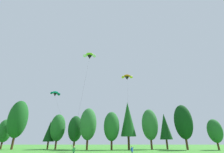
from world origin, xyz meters
TOP-DOWN VIEW (x-y plane):
  - treeline_tree_a at (-33.60, 53.36)m, footprint 4.30×4.30m
  - treeline_tree_b at (-28.52, 50.68)m, footprint 5.85×5.85m
  - treeline_tree_c at (-18.57, 53.16)m, footprint 3.50×3.50m
  - treeline_tree_d at (-15.67, 52.12)m, footprint 4.69×4.69m
  - treeline_tree_e at (-9.90, 51.89)m, footprint 4.54×4.54m
  - treeline_tree_f at (-5.30, 48.68)m, footprint 5.06×5.06m
  - treeline_tree_g at (1.90, 48.68)m, footprint 4.75×4.75m
  - treeline_tree_h at (7.11, 50.12)m, footprint 4.76×4.76m
  - treeline_tree_i at (14.30, 51.67)m, footprint 5.12×5.12m
  - treeline_tree_j at (19.58, 53.09)m, footprint 4.03×4.03m
  - treeline_tree_k at (24.15, 48.99)m, footprint 5.35×5.35m
  - treeline_tree_l at (33.09, 48.69)m, footprint 4.15×4.15m
  - kite_flyer_near at (-3.82, 25.20)m, footprint 0.73×0.75m
  - kite_flyer_mid at (5.43, 26.66)m, footprint 0.70×0.72m
  - parafoil_kite_high_lime_white at (-4.31, 37.65)m, footprint 3.92×13.36m
  - parafoil_kite_mid_orange at (7.10, 47.55)m, footprint 4.05×21.50m
  - parafoil_kite_far_teal at (-14.96, 43.86)m, footprint 12.32×20.24m

SIDE VIEW (x-z plane):
  - kite_flyer_near at x=-3.82m, z-range 0.15..1.84m
  - kite_flyer_mid at x=5.43m, z-range 0.15..1.84m
  - treeline_tree_l at x=33.09m, z-range 0.91..9.62m
  - treeline_tree_c at x=-18.57m, z-range 1.09..9.75m
  - treeline_tree_a at x=-33.60m, z-range 0.97..10.22m
  - treeline_tree_e at x=-9.90m, z-range 1.07..11.20m
  - treeline_tree_d at x=-15.67m, z-range 1.13..11.84m
  - treeline_tree_g at x=1.90m, z-range 1.15..12.08m
  - treeline_tree_j at x=19.58m, z-range 1.40..12.45m
  - treeline_tree_f at x=-5.30m, z-range 1.27..13.36m
  - treeline_tree_i at x=14.30m, z-range 1.29..13.57m
  - treeline_tree_k at x=24.15m, z-range 1.39..14.54m
  - treeline_tree_h at x=7.11m, z-range 1.82..16.19m
  - treeline_tree_b at x=-28.52m, z-range 1.58..16.59m
  - parafoil_kite_far_teal at x=-14.96m, z-range 8.20..22.98m
  - parafoil_kite_mid_orange at x=7.10m, z-range 11.54..33.20m
  - parafoil_kite_high_lime_white at x=-4.31m, z-range 12.86..37.10m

